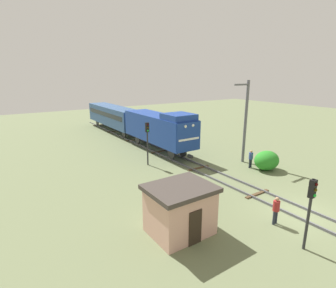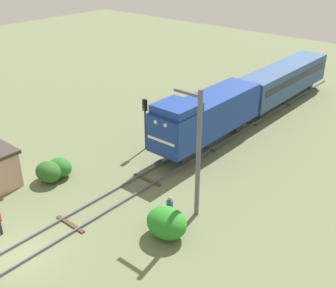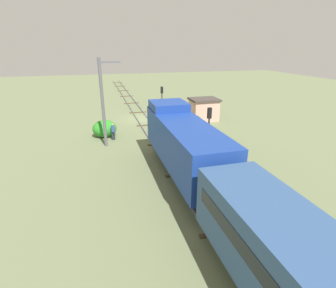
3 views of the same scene
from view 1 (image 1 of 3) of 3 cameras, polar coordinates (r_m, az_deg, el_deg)
name	(u,v)px [view 1 (image 1 of 3)]	position (r m, az deg, el deg)	size (l,w,h in m)	color
ground_plane	(301,214)	(18.98, 26.93, -13.38)	(119.15, 119.15, 0.00)	#66704C
railway_track	(301,213)	(18.95, 26.96, -13.18)	(2.40, 79.43, 0.16)	#595960
locomotive	(159,128)	(29.30, -1.92, 3.61)	(2.90, 11.60, 4.60)	navy
passenger_car_leading	(113,115)	(41.12, -11.87, 6.19)	(2.84, 14.00, 3.66)	#2D4C7A
traffic_signal_near	(311,202)	(14.48, 28.65, -10.96)	(0.32, 0.34, 3.72)	#262628
traffic_signal_mid	(147,136)	(24.79, -4.52, 1.79)	(0.32, 0.34, 4.16)	#262628
worker_near_track	(276,208)	(16.76, 22.47, -12.83)	(0.38, 0.38, 1.70)	#262B38
worker_by_signal	(251,158)	(25.64, 17.58, -2.83)	(0.38, 0.38, 1.70)	#262B38
catenary_mast	(245,120)	(26.44, 16.46, 5.04)	(1.94, 0.28, 8.00)	#595960
relay_hut	(180,209)	(14.66, 2.62, -14.00)	(3.50, 2.90, 2.74)	#D19E8C
bush_near	(267,160)	(25.60, 20.67, -3.37)	(2.44, 2.00, 1.78)	#2A8626
bush_mid	(175,187)	(18.99, 1.61, -9.41)	(1.84, 1.51, 1.34)	#2B6E26
bush_far	(184,191)	(18.26, 3.45, -10.26)	(1.99, 1.63, 1.45)	#2D6026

